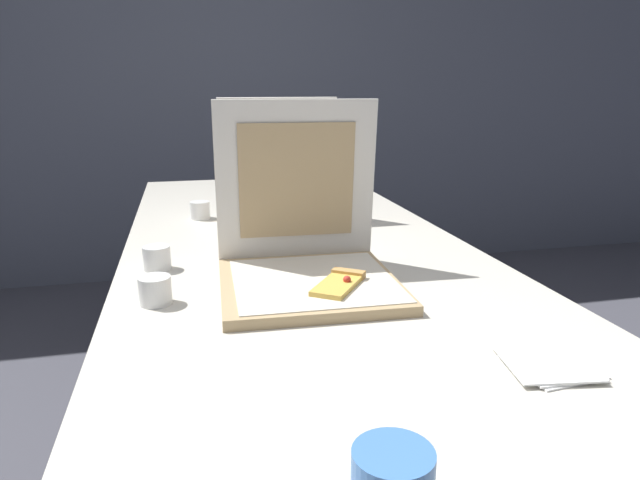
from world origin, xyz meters
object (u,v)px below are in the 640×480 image
object	(u,v)px
pizza_box_front	(307,260)
table	(298,261)
cup_white_near_center	(157,258)
cup_white_far	(200,210)
napkin_pile	(550,365)
cup_white_near_left	(155,290)
pizza_box_middle	(285,209)

from	to	relation	value
pizza_box_front	table	bearing A→B (deg)	85.15
cup_white_near_center	cup_white_far	bearing A→B (deg)	77.48
napkin_pile	cup_white_near_left	bearing A→B (deg)	145.48
pizza_box_front	cup_white_far	world-z (taller)	pizza_box_front
pizza_box_front	cup_white_near_left	size ratio (longest dim) A/B	6.12
cup_white_near_left	napkin_pile	xyz separation A→B (m)	(0.60, -0.41, -0.02)
pizza_box_front	napkin_pile	distance (m)	0.54
cup_white_near_left	table	bearing A→B (deg)	44.68
table	cup_white_near_center	size ratio (longest dim) A/B	36.74
pizza_box_front	cup_white_near_left	bearing A→B (deg)	-169.85
table	pizza_box_front	bearing A→B (deg)	-97.45
pizza_box_front	cup_white_near_left	world-z (taller)	pizza_box_front
cup_white_near_center	cup_white_far	distance (m)	0.53
table	pizza_box_front	world-z (taller)	pizza_box_front
cup_white_near_center	napkin_pile	world-z (taller)	cup_white_near_center
napkin_pile	pizza_box_middle	bearing A→B (deg)	103.87
pizza_box_front	cup_white_near_center	bearing A→B (deg)	153.07
pizza_box_middle	cup_white_far	distance (m)	0.30
cup_white_far	napkin_pile	world-z (taller)	cup_white_far
pizza_box_middle	cup_white_near_center	world-z (taller)	pizza_box_middle
table	pizza_box_middle	bearing A→B (deg)	89.71
table	cup_white_near_left	xyz separation A→B (m)	(-0.36, -0.35, 0.07)
cup_white_near_center	napkin_pile	distance (m)	0.88
table	cup_white_far	distance (m)	0.46
pizza_box_middle	table	bearing A→B (deg)	-91.26
cup_white_far	napkin_pile	bearing A→B (deg)	-66.87
napkin_pile	table	bearing A→B (deg)	107.60
pizza_box_middle	cup_white_near_left	distance (m)	0.67
table	pizza_box_middle	xyz separation A→B (m)	(0.00, 0.21, 0.10)
cup_white_near_center	cup_white_near_left	xyz separation A→B (m)	(0.01, -0.22, 0.00)
table	cup_white_far	world-z (taller)	cup_white_far
table	napkin_pile	bearing A→B (deg)	-72.40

